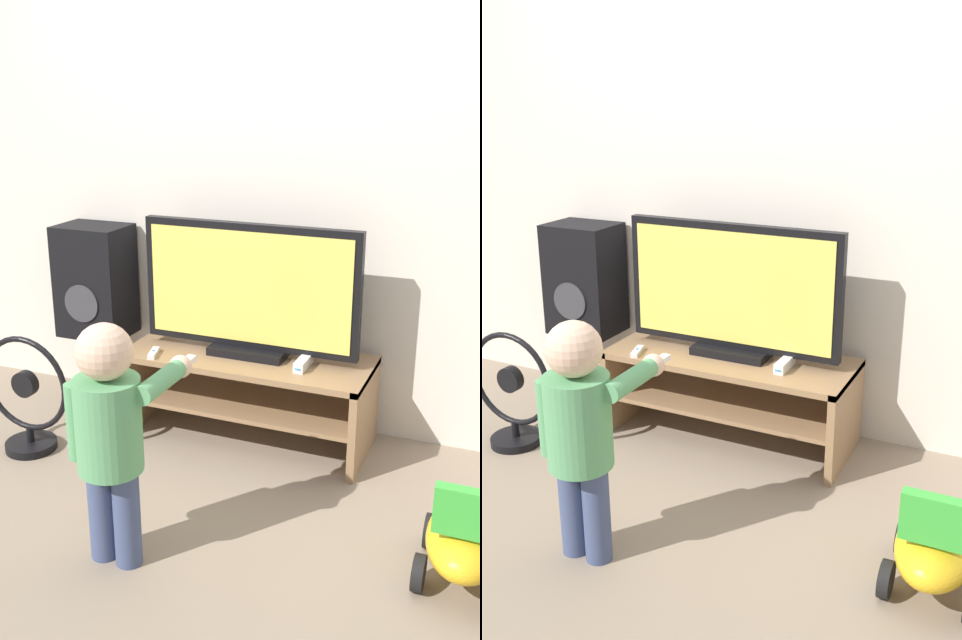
{
  "view_description": "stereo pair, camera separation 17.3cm",
  "coord_description": "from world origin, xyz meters",
  "views": [
    {
      "loc": [
        1.22,
        -2.79,
        1.71
      ],
      "look_at": [
        0.0,
        0.15,
        0.66
      ],
      "focal_mm": 40.0,
      "sensor_mm": 36.0,
      "label": 1
    },
    {
      "loc": [
        1.37,
        -2.72,
        1.71
      ],
      "look_at": [
        0.0,
        0.15,
        0.66
      ],
      "focal_mm": 40.0,
      "sensor_mm": 36.0,
      "label": 2
    }
  ],
  "objects": [
    {
      "name": "wall_back",
      "position": [
        0.0,
        0.57,
        1.3
      ],
      "size": [
        10.0,
        0.06,
        2.6
      ],
      "color": "silver",
      "rests_on": "ground_plane"
    },
    {
      "name": "child",
      "position": [
        -0.09,
        -0.85,
        0.55
      ],
      "size": [
        0.36,
        0.52,
        0.94
      ],
      "color": "#3F4C72",
      "rests_on": "ground_plane"
    },
    {
      "name": "floor_fan",
      "position": [
        -0.94,
        -0.28,
        0.26
      ],
      "size": [
        0.48,
        0.25,
        0.59
      ],
      "color": "black",
      "rests_on": "ground_plane"
    },
    {
      "name": "ground_plane",
      "position": [
        0.0,
        0.0,
        0.0
      ],
      "size": [
        16.0,
        16.0,
        0.0
      ],
      "primitive_type": "plane",
      "color": "gray"
    },
    {
      "name": "speaker_tower",
      "position": [
        -0.95,
        0.37,
        0.67
      ],
      "size": [
        0.37,
        0.34,
        1.0
      ],
      "color": "black",
      "rests_on": "ground_plane"
    },
    {
      "name": "tv_stand",
      "position": [
        0.0,
        0.24,
        0.3
      ],
      "size": [
        1.22,
        0.49,
        0.45
      ],
      "color": "#93704C",
      "rests_on": "ground_plane"
    },
    {
      "name": "television",
      "position": [
        0.0,
        0.27,
        0.77
      ],
      "size": [
        1.09,
        0.2,
        0.65
      ],
      "color": "black",
      "rests_on": "tv_stand"
    },
    {
      "name": "ride_on_toy",
      "position": [
        1.13,
        -0.47,
        0.17
      ],
      "size": [
        0.32,
        0.49,
        0.44
      ],
      "color": "gold",
      "rests_on": "ground_plane"
    },
    {
      "name": "remote_primary",
      "position": [
        -0.43,
        0.07,
        0.46
      ],
      "size": [
        0.07,
        0.13,
        0.03
      ],
      "color": "white",
      "rests_on": "tv_stand"
    },
    {
      "name": "game_console",
      "position": [
        0.3,
        0.2,
        0.47
      ],
      "size": [
        0.05,
        0.17,
        0.05
      ],
      "color": "white",
      "rests_on": "tv_stand"
    }
  ]
}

